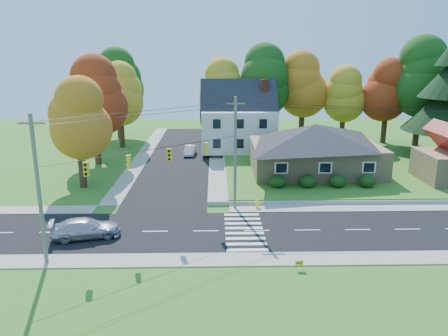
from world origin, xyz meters
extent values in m
plane|color=#3D7923|center=(0.00, 0.00, 0.00)|extent=(120.00, 120.00, 0.00)
cube|color=black|center=(0.00, 0.00, 0.01)|extent=(90.00, 8.00, 0.02)
cube|color=black|center=(-8.00, 26.00, 0.01)|extent=(8.00, 44.00, 0.02)
cube|color=#9C9A90|center=(0.00, 5.00, 0.04)|extent=(90.00, 2.00, 0.08)
cube|color=#9C9A90|center=(0.00, -5.00, 0.04)|extent=(90.00, 2.00, 0.08)
cube|color=#3D7923|center=(13.00, 21.00, 0.25)|extent=(30.00, 30.00, 0.50)
cube|color=tan|center=(8.00, 16.00, 2.10)|extent=(14.00, 10.00, 3.20)
pyramid|color=#26262B|center=(8.00, 16.00, 4.80)|extent=(14.60, 10.60, 2.20)
cube|color=silver|center=(0.00, 28.00, 3.30)|extent=(10.00, 8.00, 5.60)
pyramid|color=#26262B|center=(0.00, 28.00, 7.30)|extent=(10.40, 8.40, 2.40)
cube|color=brown|center=(3.50, 28.00, 5.30)|extent=(0.90, 0.90, 9.60)
ellipsoid|color=#163A10|center=(3.00, 9.80, 1.14)|extent=(1.70, 1.70, 1.27)
ellipsoid|color=#163A10|center=(6.00, 9.80, 1.14)|extent=(1.70, 1.70, 1.27)
ellipsoid|color=#163A10|center=(9.00, 9.80, 1.14)|extent=(1.70, 1.70, 1.27)
ellipsoid|color=#163A10|center=(12.00, 9.80, 1.14)|extent=(1.70, 1.70, 1.27)
cylinder|color=#666059|center=(-14.50, -5.20, 5.00)|extent=(0.26, 0.26, 10.00)
cube|color=#666059|center=(-14.50, -5.20, 9.40)|extent=(1.60, 0.12, 0.12)
cylinder|color=#666059|center=(-1.50, 5.20, 5.00)|extent=(0.26, 0.26, 10.00)
cube|color=#666059|center=(-1.50, 5.20, 9.40)|extent=(1.60, 0.12, 0.12)
cube|color=gold|center=(-12.00, -3.20, 5.95)|extent=(0.34, 0.26, 1.00)
cube|color=gold|center=(-9.50, -1.20, 5.95)|extent=(0.26, 0.34, 1.00)
cube|color=gold|center=(-6.80, 0.95, 5.95)|extent=(0.34, 0.26, 1.00)
cube|color=gold|center=(-4.00, 3.20, 5.95)|extent=(0.26, 0.34, 1.00)
cylinder|color=black|center=(-8.00, 0.00, 6.60)|extent=(13.02, 10.43, 0.04)
cylinder|color=#3F2A19|center=(-2.00, 34.00, 3.20)|extent=(0.80, 0.80, 5.40)
sphere|color=gold|center=(-2.00, 34.00, 7.10)|extent=(6.72, 6.72, 6.72)
sphere|color=gold|center=(-2.00, 34.00, 8.78)|extent=(5.91, 5.91, 5.91)
sphere|color=gold|center=(-2.00, 34.00, 10.46)|extent=(5.11, 5.11, 5.11)
cylinder|color=#3F2A19|center=(4.00, 33.00, 3.65)|extent=(0.86, 0.86, 6.30)
sphere|color=#1D4F16|center=(4.00, 33.00, 8.20)|extent=(7.84, 7.84, 7.84)
sphere|color=#1D4F16|center=(4.00, 33.00, 10.16)|extent=(6.90, 6.90, 6.90)
sphere|color=#1D4F16|center=(4.00, 33.00, 12.12)|extent=(5.96, 5.96, 5.96)
cylinder|color=#3F2A19|center=(10.00, 34.00, 3.43)|extent=(0.83, 0.83, 5.85)
sphere|color=#C5701B|center=(10.00, 34.00, 7.65)|extent=(7.28, 7.28, 7.28)
sphere|color=#C5701B|center=(10.00, 34.00, 9.47)|extent=(6.41, 6.41, 6.41)
sphere|color=#C5701B|center=(10.00, 34.00, 11.29)|extent=(5.53, 5.53, 5.53)
cylinder|color=#3F2A19|center=(16.00, 33.00, 2.98)|extent=(0.77, 0.77, 4.95)
sphere|color=gold|center=(16.00, 33.00, 6.55)|extent=(6.16, 6.16, 6.16)
sphere|color=gold|center=(16.00, 33.00, 8.09)|extent=(5.42, 5.42, 5.42)
sphere|color=gold|center=(16.00, 33.00, 9.63)|extent=(4.68, 4.68, 4.68)
cylinder|color=#3F2A19|center=(22.00, 32.00, 3.20)|extent=(0.80, 0.80, 5.40)
sphere|color=#952F12|center=(22.00, 32.00, 7.10)|extent=(6.72, 6.72, 6.72)
sphere|color=#952F12|center=(22.00, 32.00, 8.78)|extent=(5.91, 5.91, 5.91)
sphere|color=#952F12|center=(22.00, 32.00, 10.46)|extent=(5.11, 5.11, 5.11)
cylinder|color=#3F2A19|center=(26.00, 30.00, 3.88)|extent=(0.89, 0.89, 6.75)
sphere|color=#1D4F16|center=(26.00, 30.00, 8.75)|extent=(8.40, 8.40, 8.40)
sphere|color=#1D4F16|center=(26.00, 30.00, 10.85)|extent=(7.39, 7.39, 7.39)
sphere|color=#1D4F16|center=(26.00, 30.00, 12.95)|extent=(6.38, 6.38, 6.38)
cylinder|color=#3F2A19|center=(-17.00, 12.00, 2.48)|extent=(0.77, 0.77, 4.95)
sphere|color=#C5701B|center=(-17.00, 12.00, 6.05)|extent=(6.16, 6.16, 6.16)
sphere|color=#C5701B|center=(-17.00, 12.00, 7.59)|extent=(5.42, 5.42, 5.42)
sphere|color=#C5701B|center=(-17.00, 12.00, 9.13)|extent=(4.68, 4.68, 4.68)
cylinder|color=#3F2A19|center=(-18.00, 22.00, 2.93)|extent=(0.83, 0.83, 5.85)
sphere|color=#952F12|center=(-18.00, 22.00, 7.15)|extent=(7.28, 7.28, 7.28)
sphere|color=#952F12|center=(-18.00, 22.00, 8.97)|extent=(6.41, 6.41, 6.41)
sphere|color=#952F12|center=(-18.00, 22.00, 10.79)|extent=(5.53, 5.53, 5.53)
cylinder|color=#3F2A19|center=(-17.00, 32.00, 2.70)|extent=(0.80, 0.80, 5.40)
sphere|color=gold|center=(-17.00, 32.00, 6.60)|extent=(6.72, 6.72, 6.72)
sphere|color=gold|center=(-17.00, 32.00, 8.28)|extent=(5.91, 5.91, 5.91)
sphere|color=gold|center=(-17.00, 32.00, 9.96)|extent=(5.11, 5.11, 5.11)
cylinder|color=#3F2A19|center=(-19.00, 40.00, 3.15)|extent=(0.86, 0.86, 6.30)
sphere|color=#1D4F16|center=(-19.00, 40.00, 7.70)|extent=(7.84, 7.84, 7.84)
sphere|color=#1D4F16|center=(-19.00, 40.00, 9.66)|extent=(6.90, 6.90, 6.90)
sphere|color=#1D4F16|center=(-19.00, 40.00, 11.62)|extent=(5.96, 5.96, 5.96)
imported|color=#B0B0C3|center=(-13.06, -1.03, 0.76)|extent=(5.44, 3.21, 1.48)
imported|color=white|center=(-6.70, 26.56, 0.65)|extent=(1.60, 3.93, 1.27)
cylinder|color=yellow|center=(0.50, 5.14, 0.05)|extent=(0.39, 0.39, 0.11)
cylinder|color=yellow|center=(0.50, 5.14, 0.38)|extent=(0.26, 0.26, 0.60)
sphere|color=yellow|center=(0.50, 5.14, 0.74)|extent=(0.28, 0.28, 0.28)
cylinder|color=yellow|center=(0.50, 5.14, 0.49)|extent=(0.50, 0.15, 0.13)
cylinder|color=black|center=(1.91, -6.44, 0.22)|extent=(0.02, 0.02, 0.44)
cylinder|color=black|center=(2.30, -6.44, 0.22)|extent=(0.02, 0.02, 0.44)
cube|color=yellow|center=(2.10, -6.44, 0.48)|extent=(0.52, 0.05, 0.35)
camera|label=1|loc=(-3.30, -31.88, 13.53)|focal=35.00mm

